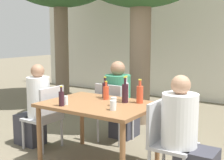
# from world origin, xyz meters

# --- Properties ---
(cafe_building_wall) EXTENTS (10.00, 0.08, 2.80)m
(cafe_building_wall) POSITION_xyz_m (0.00, 4.31, 1.40)
(cafe_building_wall) COLOR white
(cafe_building_wall) RESTS_ON ground_plane
(dining_table_front) EXTENTS (1.33, 0.96, 0.77)m
(dining_table_front) POSITION_xyz_m (0.00, 0.00, 0.68)
(dining_table_front) COLOR brown
(dining_table_front) RESTS_ON ground_plane
(patio_chair_0) EXTENTS (0.44, 0.44, 0.89)m
(patio_chair_0) POSITION_xyz_m (-0.90, 0.00, 0.50)
(patio_chair_0) COLOR #B2B2B7
(patio_chair_0) RESTS_ON ground_plane
(patio_chair_1) EXTENTS (0.44, 0.44, 0.89)m
(patio_chair_1) POSITION_xyz_m (0.90, 0.00, 0.50)
(patio_chair_1) COLOR #B2B2B7
(patio_chair_1) RESTS_ON ground_plane
(patio_chair_2) EXTENTS (0.44, 0.44, 0.89)m
(patio_chair_2) POSITION_xyz_m (-0.27, 0.71, 0.50)
(patio_chair_2) COLOR #B2B2B7
(patio_chair_2) RESTS_ON ground_plane
(person_seated_0) EXTENTS (0.56, 0.32, 1.19)m
(person_seated_0) POSITION_xyz_m (-1.13, -0.00, 0.53)
(person_seated_0) COLOR #383842
(person_seated_0) RESTS_ON ground_plane
(person_seated_1) EXTENTS (0.59, 0.38, 1.19)m
(person_seated_1) POSITION_xyz_m (1.13, -0.00, 0.54)
(person_seated_1) COLOR #383842
(person_seated_1) RESTS_ON ground_plane
(person_seated_2) EXTENTS (0.38, 0.59, 1.21)m
(person_seated_2) POSITION_xyz_m (-0.27, 0.94, 0.55)
(person_seated_2) COLOR #383842
(person_seated_2) RESTS_ON ground_plane
(wine_bottle_0) EXTENTS (0.06, 0.06, 0.24)m
(wine_bottle_0) POSITION_xyz_m (-0.28, -0.36, 0.86)
(wine_bottle_0) COLOR #331923
(wine_bottle_0) RESTS_ON dining_table_front
(water_bottle_1) EXTENTS (0.06, 0.06, 0.32)m
(water_bottle_1) POSITION_xyz_m (0.20, 0.32, 0.89)
(water_bottle_1) COLOR silver
(water_bottle_1) RESTS_ON dining_table_front
(soda_bottle_2) EXTENTS (0.07, 0.07, 0.24)m
(soda_bottle_2) POSITION_xyz_m (-0.05, 0.23, 0.86)
(soda_bottle_2) COLOR #DB4C2D
(soda_bottle_2) RESTS_ON dining_table_front
(wine_bottle_3) EXTENTS (0.08, 0.08, 0.32)m
(wine_bottle_3) POSITION_xyz_m (0.25, 0.21, 0.89)
(wine_bottle_3) COLOR #331923
(wine_bottle_3) RESTS_ON dining_table_front
(soda_bottle_4) EXTENTS (0.08, 0.08, 0.30)m
(soda_bottle_4) POSITION_xyz_m (0.42, 0.29, 0.88)
(soda_bottle_4) COLOR #DB4C2D
(soda_bottle_4) RESTS_ON dining_table_front
(wine_bottle_5) EXTENTS (0.07, 0.07, 0.28)m
(wine_bottle_5) POSITION_xyz_m (-0.12, 0.31, 0.88)
(wine_bottle_5) COLOR #331923
(wine_bottle_5) RESTS_ON dining_table_front
(drinking_glass_0) EXTENTS (0.06, 0.06, 0.11)m
(drinking_glass_0) POSITION_xyz_m (-0.29, -0.28, 0.82)
(drinking_glass_0) COLOR white
(drinking_glass_0) RESTS_ON dining_table_front
(drinking_glass_1) EXTENTS (0.07, 0.07, 0.11)m
(drinking_glass_1) POSITION_xyz_m (0.34, -0.19, 0.82)
(drinking_glass_1) COLOR white
(drinking_glass_1) RESTS_ON dining_table_front
(drinking_glass_2) EXTENTS (0.07, 0.07, 0.10)m
(drinking_glass_2) POSITION_xyz_m (0.23, -0.01, 0.82)
(drinking_glass_2) COLOR silver
(drinking_glass_2) RESTS_ON dining_table_front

